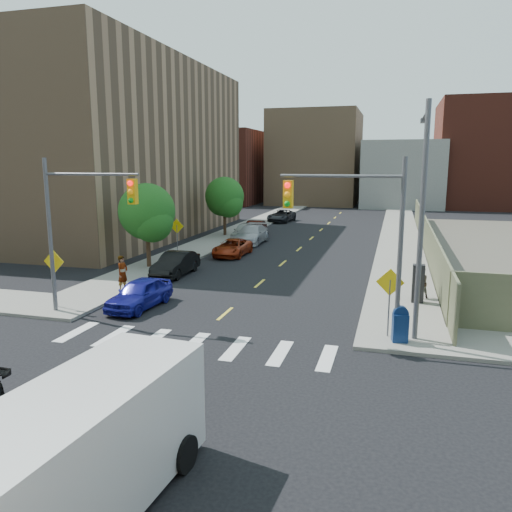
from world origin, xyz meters
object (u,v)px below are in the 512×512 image
Objects in this scene: parked_car_grey at (281,216)px; pedestrian_west at (123,273)px; parked_car_maroon at (255,228)px; payphone at (418,283)px; parked_car_black at (176,264)px; mailbox at (400,324)px; parked_car_white at (246,231)px; parked_car_blue at (140,294)px; parked_car_red at (232,248)px; cargo_van at (90,444)px; pedestrian_east at (421,283)px; parked_car_silver at (251,234)px.

pedestrian_west reaches higher than parked_car_grey.
parked_car_maroon is 2.28× the size of payphone.
parked_car_black reaches higher than parked_car_grey.
parked_car_grey is 3.62× the size of mailbox.
parked_car_white is 22.45m from payphone.
parked_car_blue is at bearing -125.82° from pedestrian_west.
pedestrian_west is at bearing -85.99° from parked_car_grey.
mailbox is at bearing -52.65° from parked_car_red.
parked_car_grey is 2.70× the size of payphone.
cargo_van reaches higher than pedestrian_east.
pedestrian_west is (-0.80, -33.95, 0.40)m from parked_car_grey.
parked_car_white reaches higher than parked_car_grey.
mailbox reaches higher than parked_car_grey.
mailbox is (11.85, -1.81, 0.12)m from parked_car_blue.
mailbox is (13.15, -37.84, 0.12)m from parked_car_grey.
parked_car_red is at bearing -81.28° from parked_car_grey.
parked_car_silver is at bearing 94.65° from parked_car_blue.
mailbox is at bearing -33.26° from parked_car_black.
parked_car_grey is 34.21m from pedestrian_east.
payphone is at bearing -61.05° from parked_car_grey.
parked_car_white is 14.45m from parked_car_grey.
mailbox is at bearing 57.21° from pedestrian_east.
payphone is at bearing 72.91° from cargo_van.
parked_car_blue reaches higher than parked_car_red.
mailbox is 0.89× the size of pedestrian_east.
parked_car_white is 0.91× the size of parked_car_grey.
pedestrian_west is (-1.84, -17.72, 0.31)m from parked_car_silver.
pedestrian_west is (-14.78, -1.94, 0.02)m from payphone.
cargo_van reaches higher than payphone.
parked_car_grey is at bearing 93.98° from parked_car_silver.
cargo_van reaches higher than parked_car_red.
parked_car_white is 2.68m from parked_car_maroon.
parked_car_red is at bearing -87.21° from parked_car_silver.
parked_car_red is at bearing -81.95° from parked_car_white.
pedestrian_west is (-2.10, -11.86, 0.48)m from parked_car_red.
parked_car_silver is 2.90× the size of payphone.
parked_car_black is 7.21m from parked_car_red.
parked_car_blue is at bearing -79.12° from parked_car_black.
parked_car_maroon is (-1.22, 24.26, -0.00)m from parked_car_blue.
pedestrian_east reaches higher than parked_car_silver.
parked_car_silver is 33.22m from cargo_van.
parked_car_silver is at bearing 128.39° from payphone.
parked_car_silver is 4.56m from parked_car_maroon.
parked_car_silver is 20.41m from payphone.
parked_car_silver is 0.89× the size of cargo_van.
parked_car_blue is 2.17× the size of pedestrian_west.
parked_car_maroon is at bearing 86.76° from parked_car_white.
mailbox is at bearing -62.28° from parked_car_white.
parked_car_blue is 2.98m from pedestrian_west.
parked_car_silver is (1.04, 12.95, 0.07)m from parked_car_black.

